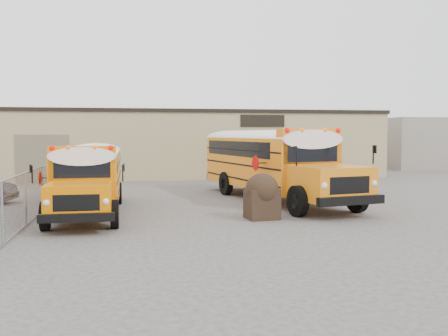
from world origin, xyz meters
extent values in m
plane|color=#45423F|center=(0.00, 0.00, 0.00)|extent=(120.00, 120.00, 0.00)
cube|color=tan|center=(0.00, 20.00, 2.25)|extent=(30.00, 10.00, 4.50)
cube|color=black|center=(0.00, 20.00, 4.55)|extent=(30.20, 10.20, 0.25)
cube|color=black|center=(6.00, 14.98, 3.90)|extent=(3.00, 0.08, 0.80)
cube|color=#7B7157|center=(-8.00, 14.98, 1.50)|extent=(3.20, 0.08, 3.00)
cube|color=#7B7157|center=(4.00, 14.98, 1.50)|extent=(3.20, 0.08, 3.00)
cylinder|color=gray|center=(-6.00, -3.00, 0.90)|extent=(0.07, 0.07, 1.80)
cylinder|color=gray|center=(-6.00, 0.00, 0.90)|extent=(0.07, 0.07, 1.80)
cylinder|color=gray|center=(-6.00, 3.00, 0.90)|extent=(0.07, 0.07, 1.80)
cylinder|color=gray|center=(-6.00, 6.00, 0.90)|extent=(0.07, 0.07, 1.80)
cylinder|color=gray|center=(-6.00, 9.00, 0.90)|extent=(0.07, 0.07, 1.80)
cylinder|color=gray|center=(-6.00, 12.00, 0.90)|extent=(0.07, 0.07, 1.80)
cylinder|color=gray|center=(-6.00, 3.00, 1.78)|extent=(0.05, 18.00, 0.05)
cylinder|color=gray|center=(-6.00, 3.00, 0.05)|extent=(0.05, 18.00, 0.05)
cube|color=gray|center=(-6.00, 3.00, 0.90)|extent=(0.02, 18.00, 1.70)
cube|color=gray|center=(24.00, 24.00, 2.20)|extent=(10.00, 8.00, 4.40)
cube|color=orange|center=(-4.23, 8.90, 1.40)|extent=(2.30, 6.89, 1.85)
cube|color=orange|center=(-4.21, 4.47, 0.99)|extent=(2.00, 2.00, 1.04)
cube|color=black|center=(-4.21, 5.48, 1.92)|extent=(1.85, 0.06, 0.68)
cube|color=white|center=(-4.23, 8.90, 2.46)|extent=(2.30, 6.96, 0.36)
cube|color=orange|center=(-4.21, 5.69, 2.49)|extent=(2.22, 0.46, 0.33)
sphere|color=#E50705|center=(-5.16, 5.47, 2.60)|extent=(0.18, 0.18, 0.18)
sphere|color=#E50705|center=(-3.26, 5.48, 2.60)|extent=(0.18, 0.18, 0.18)
sphere|color=orange|center=(-4.64, 5.48, 2.60)|extent=(0.18, 0.18, 0.18)
sphere|color=orange|center=(-3.78, 5.48, 2.60)|extent=(0.18, 0.18, 0.18)
cube|color=black|center=(-4.20, 3.40, 0.58)|extent=(2.22, 0.21, 0.25)
cube|color=black|center=(-4.25, 12.39, 0.58)|extent=(2.22, 0.19, 0.25)
cube|color=black|center=(-4.23, 8.90, 1.33)|extent=(2.33, 6.75, 0.05)
cube|color=black|center=(-4.23, 9.17, 1.92)|extent=(2.32, 5.80, 0.56)
cylinder|color=black|center=(-5.28, 4.56, 0.47)|extent=(0.26, 0.94, 0.94)
cylinder|color=black|center=(-3.13, 4.57, 0.47)|extent=(0.26, 0.94, 0.94)
cylinder|color=black|center=(-5.31, 10.27, 0.47)|extent=(0.26, 0.94, 0.94)
cylinder|color=black|center=(-3.16, 10.28, 0.47)|extent=(0.26, 0.94, 0.94)
cylinder|color=#BF0505|center=(-5.75, 6.54, 1.51)|extent=(0.03, 0.51, 0.51)
cube|color=orange|center=(2.36, 12.31, 1.72)|extent=(4.44, 8.86, 2.29)
cube|color=orange|center=(3.46, 6.96, 1.22)|extent=(2.90, 2.90, 1.28)
cube|color=black|center=(3.20, 8.18, 2.36)|extent=(2.25, 0.53, 0.84)
cube|color=white|center=(2.36, 12.31, 3.03)|extent=(4.45, 8.95, 0.45)
cube|color=orange|center=(3.15, 8.44, 3.07)|extent=(2.79, 1.10, 0.40)
sphere|color=#E50705|center=(2.06, 7.95, 3.20)|extent=(0.22, 0.22, 0.22)
sphere|color=#E50705|center=(4.35, 8.42, 3.20)|extent=(0.22, 0.22, 0.22)
sphere|color=orange|center=(2.69, 8.08, 3.20)|extent=(0.22, 0.22, 0.22)
sphere|color=orange|center=(3.72, 8.29, 3.20)|extent=(0.22, 0.22, 0.22)
cube|color=black|center=(3.72, 5.67, 0.71)|extent=(2.72, 0.79, 0.31)
cube|color=black|center=(1.49, 16.53, 0.71)|extent=(2.72, 0.77, 0.31)
cube|color=black|center=(2.36, 12.31, 1.64)|extent=(4.44, 8.70, 0.07)
cube|color=black|center=(2.29, 12.64, 2.36)|extent=(4.20, 7.56, 0.69)
cylinder|color=black|center=(2.13, 6.81, 0.58)|extent=(0.54, 1.20, 1.16)
cylinder|color=black|center=(4.73, 7.35, 0.58)|extent=(0.54, 1.20, 1.16)
cylinder|color=black|center=(0.72, 13.70, 0.58)|extent=(0.54, 1.20, 1.16)
cylinder|color=black|center=(3.31, 14.24, 0.58)|extent=(0.54, 1.20, 1.16)
cylinder|color=#BF0505|center=(1.08, 9.09, 1.86)|extent=(0.16, 0.62, 0.62)
cube|color=black|center=(2.06, 0.04, 0.55)|extent=(1.19, 1.10, 1.10)
sphere|color=black|center=(2.06, 0.04, 1.05)|extent=(1.21, 1.21, 1.21)
camera|label=1|loc=(-2.49, -17.24, 3.09)|focal=40.00mm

